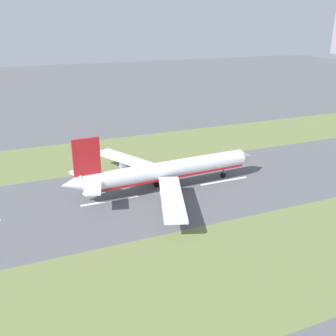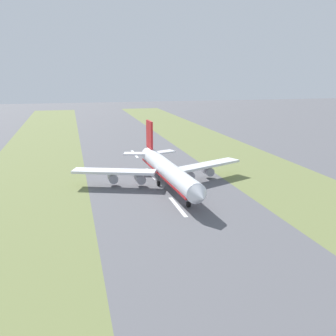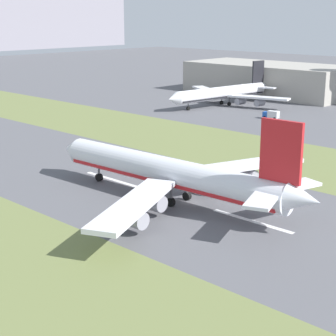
# 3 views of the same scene
# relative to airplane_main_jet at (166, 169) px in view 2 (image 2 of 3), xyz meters

# --- Properties ---
(ground_plane) EXTENTS (800.00, 800.00, 0.00)m
(ground_plane) POSITION_rel_airplane_main_jet_xyz_m (1.89, -2.18, -6.02)
(ground_plane) COLOR #56565B
(grass_median_west) EXTENTS (40.00, 600.00, 0.01)m
(grass_median_west) POSITION_rel_airplane_main_jet_xyz_m (-43.11, -2.18, -6.02)
(grass_median_west) COLOR olive
(grass_median_west) RESTS_ON ground
(grass_median_east) EXTENTS (40.00, 600.00, 0.01)m
(grass_median_east) POSITION_rel_airplane_main_jet_xyz_m (46.89, -2.18, -6.02)
(grass_median_east) COLOR olive
(grass_median_east) RESTS_ON ground
(centreline_dash_near) EXTENTS (1.20, 18.00, 0.01)m
(centreline_dash_near) POSITION_rel_airplane_main_jet_xyz_m (1.89, -58.10, -6.01)
(centreline_dash_near) COLOR silver
(centreline_dash_near) RESTS_ON ground
(centreline_dash_mid) EXTENTS (1.20, 18.00, 0.01)m
(centreline_dash_mid) POSITION_rel_airplane_main_jet_xyz_m (1.89, -18.10, -6.01)
(centreline_dash_mid) COLOR silver
(centreline_dash_mid) RESTS_ON ground
(centreline_dash_far) EXTENTS (1.20, 18.00, 0.01)m
(centreline_dash_far) POSITION_rel_airplane_main_jet_xyz_m (1.89, 21.90, -6.01)
(centreline_dash_far) COLOR silver
(centreline_dash_far) RESTS_ON ground
(airplane_main_jet) EXTENTS (64.07, 67.18, 20.20)m
(airplane_main_jet) POSITION_rel_airplane_main_jet_xyz_m (0.00, 0.00, 0.00)
(airplane_main_jet) COLOR silver
(airplane_main_jet) RESTS_ON ground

